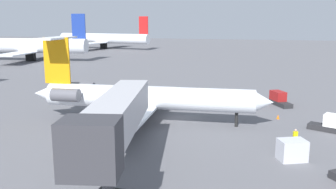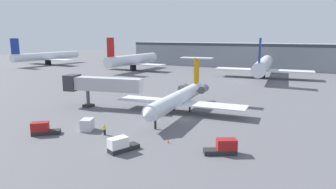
{
  "view_description": "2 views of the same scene",
  "coord_description": "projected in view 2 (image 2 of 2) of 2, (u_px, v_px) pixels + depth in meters",
  "views": [
    {
      "loc": [
        -40.7,
        -10.68,
        11.54
      ],
      "look_at": [
        0.92,
        1.4,
        2.79
      ],
      "focal_mm": 38.86,
      "sensor_mm": 36.0,
      "label": 1
    },
    {
      "loc": [
        21.79,
        -45.62,
        14.28
      ],
      "look_at": [
        -4.49,
        3.48,
        3.32
      ],
      "focal_mm": 32.02,
      "sensor_mm": 36.0,
      "label": 2
    }
  ],
  "objects": [
    {
      "name": "parked_airliner_centre",
      "position": [
        263.0,
        65.0,
        101.82
      ],
      "size": [
        32.53,
        38.4,
        13.69
      ],
      "color": "silver",
      "rests_on": "ground_plane"
    },
    {
      "name": "baggage_tug_lead",
      "position": [
        121.0,
        145.0,
        37.41
      ],
      "size": [
        2.79,
        4.23,
        1.9
      ],
      "color": "#262628",
      "rests_on": "ground_plane"
    },
    {
      "name": "parked_airliner_west_end",
      "position": [
        47.0,
        56.0,
        149.28
      ],
      "size": [
        31.94,
        37.92,
        13.16
      ],
      "color": "silver",
      "rests_on": "ground_plane"
    },
    {
      "name": "ground_crew_marshaller",
      "position": [
        105.0,
        129.0,
        43.7
      ],
      "size": [
        0.36,
        0.45,
        1.69
      ],
      "color": "black",
      "rests_on": "ground_plane"
    },
    {
      "name": "baggage_tug_spare",
      "position": [
        43.0,
        129.0,
        43.86
      ],
      "size": [
        3.96,
        3.65,
        1.9
      ],
      "color": "#262628",
      "rests_on": "ground_plane"
    },
    {
      "name": "jet_bridge",
      "position": [
        98.0,
        84.0,
        59.66
      ],
      "size": [
        16.46,
        6.3,
        6.46
      ],
      "color": "#ADADB2",
      "rests_on": "ground_plane"
    },
    {
      "name": "cargo_container_uld",
      "position": [
        87.0,
        125.0,
        45.8
      ],
      "size": [
        2.38,
        2.69,
        1.8
      ],
      "color": "silver",
      "rests_on": "ground_plane"
    },
    {
      "name": "regional_jet",
      "position": [
        180.0,
        97.0,
        56.08
      ],
      "size": [
        24.99,
        28.37,
        9.71
      ],
      "color": "silver",
      "rests_on": "ground_plane"
    },
    {
      "name": "terminal_building",
      "position": [
        274.0,
        56.0,
        133.82
      ],
      "size": [
        133.79,
        21.52,
        10.97
      ],
      "color": "gray",
      "rests_on": "ground_plane"
    },
    {
      "name": "ground_plane",
      "position": [
        181.0,
        119.0,
        52.32
      ],
      "size": [
        400.0,
        400.0,
        0.1
      ],
      "primitive_type": "cube",
      "color": "#5B5B60"
    },
    {
      "name": "parked_airliner_west_mid",
      "position": [
        133.0,
        60.0,
        124.32
      ],
      "size": [
        28.17,
        33.48,
        13.61
      ],
      "color": "silver",
      "rests_on": "ground_plane"
    },
    {
      "name": "baggage_tug_trailing",
      "position": [
        224.0,
        147.0,
        36.66
      ],
      "size": [
        4.16,
        3.23,
        1.9
      ],
      "color": "#262628",
      "rests_on": "ground_plane"
    },
    {
      "name": "traffic_cone_near",
      "position": [
        168.0,
        141.0,
        40.55
      ],
      "size": [
        0.36,
        0.36,
        0.55
      ],
      "color": "orange",
      "rests_on": "ground_plane"
    }
  ]
}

